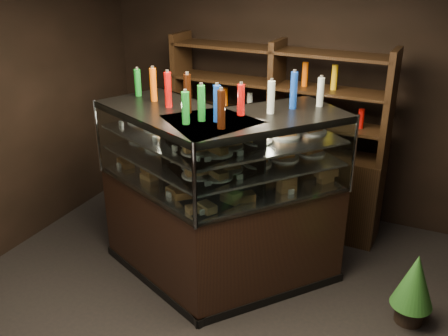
{
  "coord_description": "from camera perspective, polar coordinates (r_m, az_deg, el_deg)",
  "views": [
    {
      "loc": [
        1.3,
        -2.74,
        2.78
      ],
      "look_at": [
        -0.23,
        0.57,
        1.21
      ],
      "focal_mm": 40.0,
      "sensor_mm": 36.0,
      "label": 1
    }
  ],
  "objects": [
    {
      "name": "room_shell",
      "position": [
        3.14,
        -0.64,
        7.81
      ],
      "size": [
        5.02,
        5.02,
        3.01
      ],
      "color": "black",
      "rests_on": "ground"
    },
    {
      "name": "display_case",
      "position": [
        4.5,
        -0.86,
        -6.75
      ],
      "size": [
        2.25,
        1.6,
        1.6
      ],
      "rotation": [
        0.0,
        0.0,
        0.23
      ],
      "color": "black",
      "rests_on": "ground"
    },
    {
      "name": "food_display",
      "position": [
        4.18,
        -0.93,
        1.64
      ],
      "size": [
        1.84,
        1.12,
        0.49
      ],
      "color": "#B47740",
      "rests_on": "display_case"
    },
    {
      "name": "bottles_top",
      "position": [
        4.03,
        -0.96,
        8.23
      ],
      "size": [
        1.66,
        0.99,
        0.3
      ],
      "color": "#D8590A",
      "rests_on": "display_case"
    },
    {
      "name": "potted_conifer",
      "position": [
        4.32,
        21.01,
        -11.81
      ],
      "size": [
        0.33,
        0.33,
        0.72
      ],
      "rotation": [
        0.0,
        0.0,
        0.29
      ],
      "color": "black",
      "rests_on": "ground"
    },
    {
      "name": "back_shelving",
      "position": [
        5.5,
        5.61,
        -0.1
      ],
      "size": [
        2.34,
        0.51,
        2.0
      ],
      "rotation": [
        0.0,
        0.0,
        -0.04
      ],
      "color": "black",
      "rests_on": "ground"
    }
  ]
}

